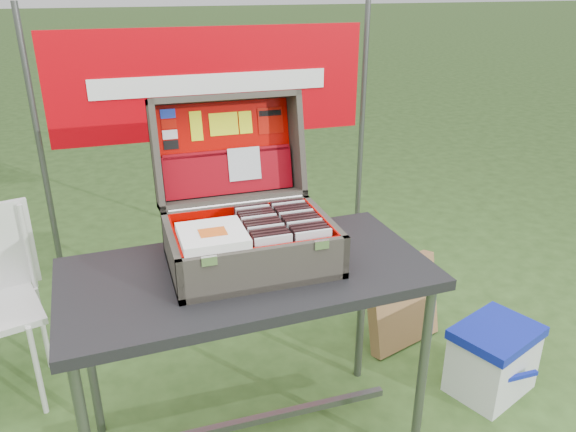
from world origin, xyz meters
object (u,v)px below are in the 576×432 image
object	(u,v)px
table	(250,363)
cardboard_box	(403,303)
cooler	(493,359)
suitcase	(246,188)

from	to	relation	value
table	cardboard_box	size ratio (longest dim) A/B	2.88
cooler	table	bearing A→B (deg)	157.77
table	cardboard_box	world-z (taller)	table
suitcase	cooler	bearing A→B (deg)	-5.36
cooler	cardboard_box	world-z (taller)	cardboard_box
suitcase	cardboard_box	distance (m)	1.31
cooler	cardboard_box	size ratio (longest dim) A/B	0.83
cooler	cardboard_box	bearing A→B (deg)	92.53
cooler	cardboard_box	xyz separation A→B (m)	(-0.21, 0.47, 0.06)
table	cooler	xyz separation A→B (m)	(1.15, -0.01, -0.24)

